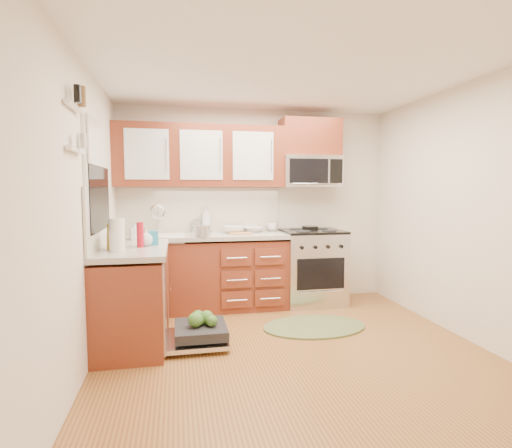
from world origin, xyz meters
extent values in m
plane|color=brown|center=(0.00, 0.00, 0.00)|extent=(3.50, 3.50, 0.00)
plane|color=white|center=(0.00, 0.00, 2.50)|extent=(3.50, 3.50, 0.00)
cube|color=beige|center=(0.00, 1.75, 1.25)|extent=(3.50, 0.04, 2.50)
cube|color=beige|center=(0.00, -1.75, 1.25)|extent=(3.50, 0.04, 2.50)
cube|color=beige|center=(-1.75, 0.00, 1.25)|extent=(0.04, 3.50, 2.50)
cube|color=beige|center=(1.75, 0.00, 1.25)|extent=(0.04, 3.50, 2.50)
cube|color=#612915|center=(-0.73, 1.45, 0.42)|extent=(2.05, 0.60, 0.85)
cube|color=#612915|center=(-1.45, 0.52, 0.42)|extent=(0.60, 1.25, 0.85)
cube|color=#A49F96|center=(-0.72, 1.44, 0.90)|extent=(2.07, 0.64, 0.05)
cube|color=#A49F96|center=(-1.44, 0.53, 0.90)|extent=(0.64, 1.27, 0.05)
cube|color=beige|center=(-0.73, 1.74, 1.21)|extent=(2.05, 0.02, 0.57)
cube|color=beige|center=(-1.74, 0.52, 1.21)|extent=(0.02, 1.25, 0.57)
cube|color=#612915|center=(0.68, 1.57, 2.13)|extent=(0.76, 0.35, 0.47)
cube|color=white|center=(-1.71, 0.50, 1.88)|extent=(0.02, 0.96, 0.40)
cube|color=white|center=(-1.72, -0.35, 2.05)|extent=(0.04, 0.40, 0.03)
cube|color=white|center=(-1.72, -0.35, 1.75)|extent=(0.04, 0.40, 0.03)
cylinder|color=black|center=(0.69, 1.55, 0.97)|extent=(0.26, 0.26, 0.04)
cylinder|color=silver|center=(-0.74, 1.22, 0.99)|extent=(0.24, 0.24, 0.13)
cube|color=#AE764F|center=(-0.26, 1.37, 0.93)|extent=(0.29, 0.20, 0.02)
cylinder|color=silver|center=(-0.78, 1.65, 1.01)|extent=(0.13, 0.13, 0.17)
cylinder|color=white|center=(-1.55, 0.27, 1.07)|extent=(0.15, 0.15, 0.29)
cylinder|color=gold|center=(-1.61, 0.38, 1.04)|extent=(0.08, 0.08, 0.24)
cylinder|color=red|center=(-1.37, 0.47, 1.04)|extent=(0.08, 0.08, 0.24)
cube|color=brown|center=(-1.58, 0.44, 1.00)|extent=(0.17, 0.15, 0.14)
cube|color=teal|center=(-1.25, 0.59, 1.00)|extent=(0.09, 0.06, 0.14)
imported|color=#999999|center=(-0.06, 1.60, 0.96)|extent=(0.30, 0.30, 0.06)
imported|color=#999999|center=(-0.33, 1.53, 0.97)|extent=(0.34, 0.34, 0.09)
imported|color=#999999|center=(0.20, 1.65, 0.98)|extent=(0.17, 0.17, 0.11)
imported|color=#999999|center=(-0.66, 1.68, 1.09)|extent=(0.16, 0.16, 0.33)
imported|color=#999999|center=(-1.48, 1.05, 1.03)|extent=(0.12, 0.12, 0.20)
imported|color=#999999|center=(-1.33, 0.54, 1.01)|extent=(0.18, 0.18, 0.18)
camera|label=1|loc=(-1.03, -3.41, 1.47)|focal=28.00mm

